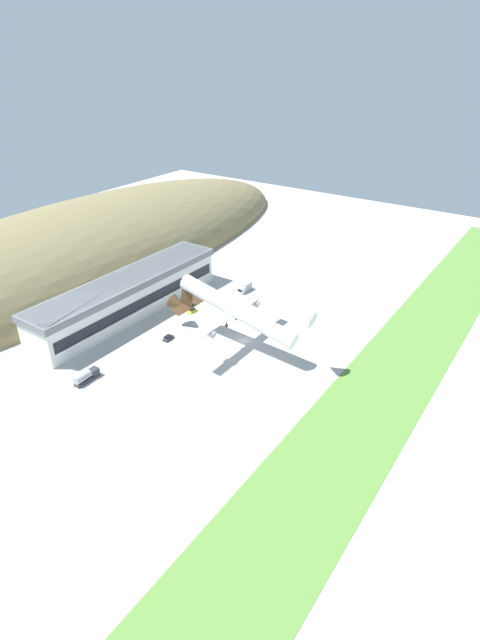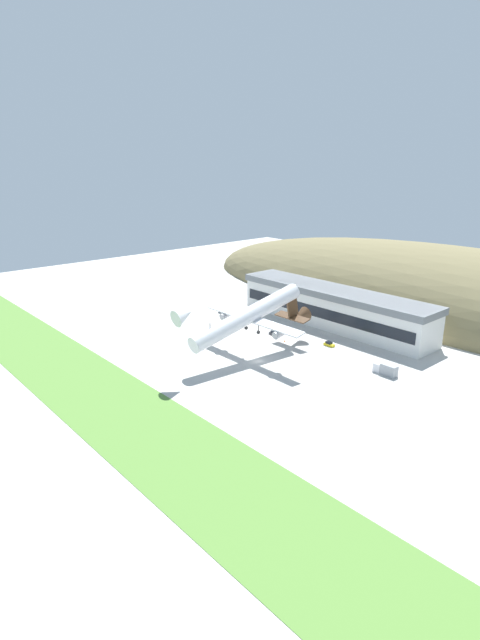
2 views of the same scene
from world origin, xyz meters
TOP-DOWN VIEW (x-y plane):
  - ground_plane at (0.00, 0.00)m, footprint 370.01×370.01m
  - grass_strip_foreground at (0.00, -46.80)m, footprint 333.01×25.29m
  - hill_backdrop at (14.80, 97.49)m, footprint 280.40×83.90m
  - terminal_building at (-7.25, 44.77)m, footprint 79.21×15.67m
  - cargo_airplane at (-4.55, 0.78)m, footprint 39.96×53.75m
  - service_car_0 at (-13.67, 20.91)m, footprint 4.01×1.98m
  - service_car_1 at (5.91, 26.71)m, footprint 3.65×1.64m
  - fuel_truck at (-44.28, 24.74)m, footprint 8.27×2.61m
  - box_truck at (31.14, 20.71)m, footprint 7.07×2.40m
  - traffic_cone_0 at (-6.48, 18.50)m, footprint 0.52×0.52m

SIDE VIEW (x-z plane):
  - ground_plane at x=0.00m, z-range 0.00..0.00m
  - hill_backdrop at x=14.80m, z-range -25.44..25.44m
  - grass_strip_foreground at x=0.00m, z-range 0.00..0.08m
  - traffic_cone_0 at x=-6.48m, z-range -0.01..0.57m
  - service_car_1 at x=5.91m, z-range -0.13..1.34m
  - service_car_0 at x=-13.67m, z-range -0.13..1.38m
  - fuel_truck at x=-44.28m, z-range -0.08..3.01m
  - box_truck at x=31.14m, z-range -0.08..3.08m
  - terminal_building at x=-7.25m, z-range 0.91..14.82m
  - cargo_airplane at x=-4.55m, z-range 4.92..21.22m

